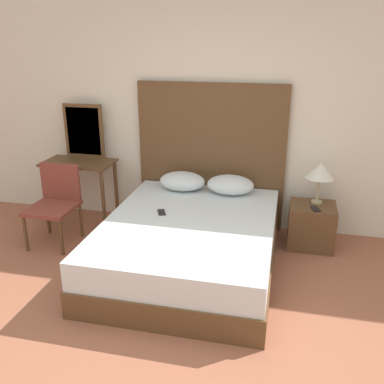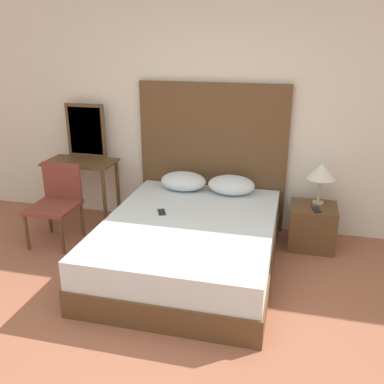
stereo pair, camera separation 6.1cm
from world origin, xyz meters
TOP-DOWN VIEW (x-y plane):
  - ground_plane at (0.00, 0.00)m, footprint 16.00×16.00m
  - wall_back at (0.00, 2.57)m, footprint 10.00×0.06m
  - bed at (-0.07, 1.42)m, footprint 1.64×2.11m
  - headboard at (-0.07, 2.50)m, footprint 1.72×0.05m
  - pillow_left at (-0.35, 2.23)m, footprint 0.52×0.38m
  - pillow_right at (0.20, 2.23)m, footprint 0.52×0.38m
  - phone_on_bed at (-0.39, 1.53)m, footprint 0.12×0.17m
  - nightstand at (1.11, 2.17)m, footprint 0.49×0.44m
  - table_lamp at (1.15, 2.25)m, footprint 0.31×0.31m
  - phone_on_nightstand at (1.13, 2.06)m, footprint 0.11×0.16m
  - vanity_desk at (-1.62, 2.21)m, footprint 0.83×0.47m
  - vanity_mirror at (-1.62, 2.42)m, footprint 0.49×0.03m
  - chair at (-1.64, 1.67)m, footprint 0.48×0.51m

SIDE VIEW (x-z plane):
  - ground_plane at x=0.00m, z-range 0.00..0.00m
  - nightstand at x=1.11m, z-range 0.00..0.48m
  - bed at x=-0.07m, z-range 0.00..0.51m
  - phone_on_nightstand at x=1.13m, z-range 0.48..0.49m
  - chair at x=-1.64m, z-range 0.06..0.92m
  - phone_on_bed at x=-0.39m, z-range 0.51..0.52m
  - vanity_desk at x=-1.62m, z-range 0.23..1.00m
  - pillow_left at x=-0.35m, z-range 0.51..0.72m
  - pillow_right at x=0.20m, z-range 0.51..0.72m
  - table_lamp at x=1.15m, z-range 0.61..1.06m
  - headboard at x=-0.07m, z-range 0.00..1.69m
  - vanity_mirror at x=-1.62m, z-range 0.77..1.42m
  - wall_back at x=0.00m, z-range 0.00..2.70m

